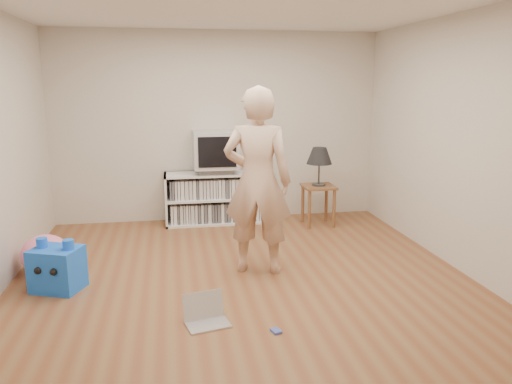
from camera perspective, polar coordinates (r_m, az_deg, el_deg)
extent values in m
plane|color=brown|center=(5.11, -1.66, -9.55)|extent=(4.50, 4.50, 0.00)
cube|color=beige|center=(7.00, -4.37, 7.40)|extent=(4.50, 0.02, 2.60)
cube|color=beige|center=(2.60, 5.24, -1.24)|extent=(4.50, 0.02, 2.60)
cube|color=beige|center=(5.55, 22.00, 5.22)|extent=(0.02, 4.50, 2.60)
cube|color=white|center=(4.78, -1.87, 20.71)|extent=(4.50, 4.50, 0.01)
cube|color=white|center=(7.12, -4.71, -0.27)|extent=(1.40, 0.03, 0.70)
cube|color=white|center=(6.89, -10.24, -0.86)|extent=(0.03, 0.45, 0.70)
cube|color=white|center=(7.01, 1.03, -0.43)|extent=(0.03, 0.45, 0.70)
cube|color=white|center=(7.00, -4.51, -3.32)|extent=(1.40, 0.45, 0.03)
cube|color=white|center=(6.91, -4.55, -0.65)|extent=(1.34, 0.45, 0.03)
cube|color=white|center=(6.84, -4.60, 2.08)|extent=(1.40, 0.45, 0.03)
cube|color=silver|center=(6.91, -4.55, -0.65)|extent=(1.26, 0.36, 0.64)
cube|color=gray|center=(6.84, -4.61, 2.50)|extent=(0.45, 0.35, 0.07)
cube|color=#ACACB1|center=(6.79, -4.65, 4.86)|extent=(0.60, 0.52, 0.50)
cube|color=black|center=(6.53, -4.44, 4.56)|extent=(0.50, 0.01, 0.40)
cylinder|color=brown|center=(6.63, 6.11, -2.05)|extent=(0.04, 0.04, 0.52)
cylinder|color=brown|center=(6.73, 8.90, -1.92)|extent=(0.04, 0.04, 0.52)
cylinder|color=brown|center=(6.95, 5.35, -1.36)|extent=(0.04, 0.04, 0.52)
cylinder|color=brown|center=(7.04, 8.03, -1.24)|extent=(0.04, 0.04, 0.52)
cube|color=brown|center=(6.77, 7.16, 0.62)|extent=(0.42, 0.42, 0.03)
cylinder|color=#333333|center=(6.77, 7.17, 0.85)|extent=(0.18, 0.18, 0.02)
cylinder|color=#333333|center=(6.73, 7.21, 2.29)|extent=(0.02, 0.02, 0.32)
imported|color=beige|center=(4.98, 0.17, 1.20)|extent=(0.79, 0.64, 1.88)
cube|color=silver|center=(4.17, -5.53, -14.82)|extent=(0.38, 0.31, 0.02)
cube|color=silver|center=(4.22, -6.05, -12.73)|extent=(0.35, 0.15, 0.22)
cube|color=black|center=(4.22, -6.05, -12.73)|extent=(0.30, 0.12, 0.18)
cube|color=#4757BD|center=(4.05, 2.31, -15.58)|extent=(0.09, 0.10, 0.02)
cube|color=blue|center=(5.07, -21.76, -8.18)|extent=(0.52, 0.47, 0.41)
cylinder|color=blue|center=(5.07, -23.27, -5.35)|extent=(0.10, 0.10, 0.09)
cylinder|color=blue|center=(4.92, -20.66, -5.64)|extent=(0.10, 0.10, 0.09)
sphere|color=black|center=(4.96, -23.68, -8.23)|extent=(0.07, 0.07, 0.07)
sphere|color=black|center=(4.88, -22.14, -8.46)|extent=(0.07, 0.07, 0.07)
ellipsoid|color=pink|center=(5.53, -22.94, -6.59)|extent=(0.55, 0.55, 0.40)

